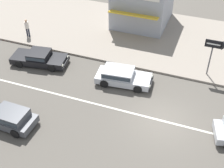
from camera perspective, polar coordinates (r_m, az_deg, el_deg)
The scene contains 9 objects.
ground_plane at distance 19.88m, azimuth 9.14°, elevation -6.65°, with size 160.00×160.00×0.00m, color #544F47.
lane_centre_stripe at distance 19.88m, azimuth 9.14°, elevation -6.65°, with size 50.40×0.14×0.01m, color silver.
kerb_strip at distance 27.60m, azimuth 13.78°, elevation 7.26°, with size 68.00×10.00×0.15m, color gray.
hatchback_silver_0 at distance 22.16m, azimuth 1.78°, elevation 1.50°, with size 4.13×2.10×1.10m.
sedan_black_3 at distance 24.78m, azimuth -13.13°, elevation 4.72°, with size 4.50×2.32×1.06m.
hatchback_dark_grey_4 at distance 20.05m, azimuth -18.39°, elevation -5.73°, with size 3.68×1.80×1.10m.
arrow_signboard at distance 22.81m, azimuth 19.29°, elevation 6.35°, with size 1.50×0.63×2.90m.
pedestrian_near_clock at distance 28.22m, azimuth -15.30°, elevation 10.08°, with size 0.34×0.34×1.59m.
shopfront_corner_warung at distance 29.39m, azimuth 5.70°, elevation 14.88°, with size 4.84×6.10×4.08m.
Camera 1 is at (1.82, -14.00, 14.00)m, focal length 50.00 mm.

